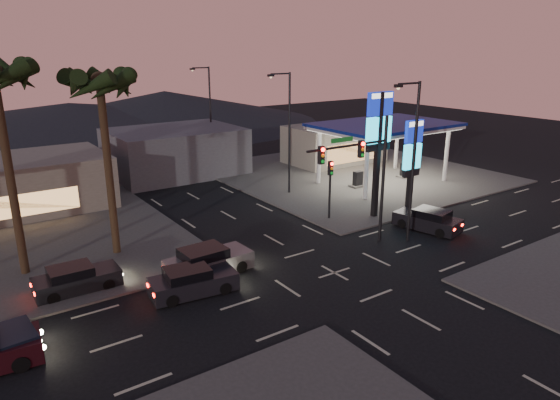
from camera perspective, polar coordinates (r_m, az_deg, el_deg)
ground at (r=27.90m, az=6.25°, el=-8.28°), size 140.00×140.00×0.00m
corner_lot_ne at (r=49.28m, az=8.20°, el=3.02°), size 24.00×24.00×0.12m
gas_station at (r=45.52m, az=11.91°, el=8.12°), size 12.20×8.20×5.47m
convenience_store at (r=53.81m, az=6.24°, el=6.40°), size 10.00×6.00×4.00m
pylon_sign_tall at (r=35.52m, az=11.22°, el=7.85°), size 2.20×0.35×9.00m
pylon_sign_short at (r=37.00m, az=14.90°, el=5.22°), size 1.60×0.35×7.00m
traffic_signal_mast at (r=30.00m, az=9.53°, el=3.99°), size 6.10×0.39×8.00m
pedestal_signal at (r=35.27m, az=5.77°, el=2.25°), size 0.32×0.39×4.30m
streetlight_near at (r=31.42m, az=14.84°, el=5.16°), size 2.14×0.25×10.00m
streetlight_mid at (r=40.90m, az=0.85°, el=8.40°), size 2.14×0.25×10.00m
streetlight_far at (r=52.81m, az=-8.17°, el=10.21°), size 2.14×0.25×10.00m
palm_a at (r=29.51m, az=-19.81°, el=11.29°), size 4.41×4.41×10.86m
building_far_mid at (r=49.59m, az=-11.90°, el=5.45°), size 12.00×9.00×4.40m
hill_right at (r=85.54m, az=-12.98°, el=10.37°), size 50.00×50.00×5.00m
hill_center at (r=81.23m, az=-22.88°, el=8.78°), size 60.00×60.00×4.00m
car_lane_a_front at (r=25.68m, az=-10.01°, el=-9.15°), size 4.55×2.29×1.43m
car_lane_b_front at (r=27.59m, az=-8.27°, el=-7.00°), size 4.88×2.19×1.57m
car_lane_b_mid at (r=27.56m, az=-22.29°, el=-8.41°), size 4.28×1.86×1.38m
suv_station at (r=35.23m, az=16.58°, el=-2.23°), size 2.74×4.65×1.46m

